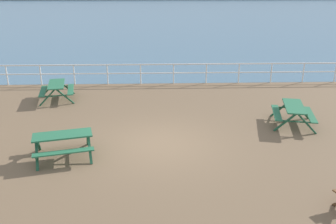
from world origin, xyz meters
TOP-DOWN VIEW (x-y plane):
  - ground_plane at (0.00, 0.00)m, footprint 30.00×24.00m
  - sea_band at (0.00, 52.75)m, footprint 142.00×90.00m
  - seaward_railing at (0.00, 7.75)m, footprint 23.07×0.07m
  - picnic_table_near_left at (-4.68, 5.11)m, footprint 1.83×2.06m
  - picnic_table_mid_centre at (-3.01, -0.82)m, footprint 2.10×1.89m
  - picnic_table_far_left at (5.20, 1.62)m, footprint 1.86×2.08m

SIDE VIEW (x-z plane):
  - ground_plane at x=0.00m, z-range -0.20..0.00m
  - sea_band at x=0.00m, z-range 0.00..0.00m
  - picnic_table_near_left at x=-4.68m, z-range 0.19..0.98m
  - picnic_table_mid_centre at x=-3.01m, z-range 0.19..0.98m
  - picnic_table_far_left at x=5.20m, z-range 0.19..0.98m
  - seaward_railing at x=0.00m, z-range 0.20..1.28m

